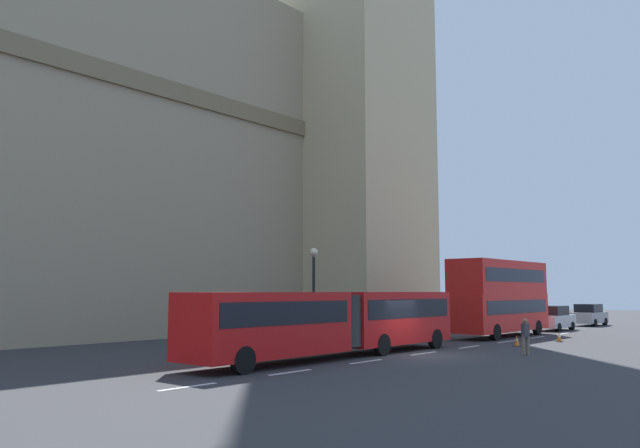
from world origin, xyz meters
The scene contains 10 objects.
ground_plane centered at (0.00, 0.00, 0.00)m, with size 160.00×160.00×0.00m, color #333335.
lane_centre_marking centered at (3.07, 0.00, 0.00)m, with size 34.40×0.16×0.01m.
articulated_bus centered at (-3.38, 1.99, 1.75)m, with size 16.20×2.54×2.90m.
double_decker_bus centered at (13.58, 2.00, 2.71)m, with size 10.00×2.54×4.90m.
sedan_lead centered at (22.38, 1.80, 0.91)m, with size 4.40×1.86×1.85m.
sedan_trailing centered at (31.00, 1.93, 0.91)m, with size 4.40×1.86×1.85m.
traffic_cone_west centered at (7.46, -1.71, 0.28)m, with size 0.36×0.36×0.58m.
traffic_cone_middle centered at (11.91, -2.37, 0.28)m, with size 0.36×0.36×0.58m.
street_lamp centered at (0.26, 6.50, 3.06)m, with size 0.44×0.44×5.27m.
pedestrian_near_cones centered at (3.07, -4.05, 0.91)m, with size 0.45×0.46×1.69m.
Camera 1 is at (-25.33, -15.97, 2.94)m, focal length 35.21 mm.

